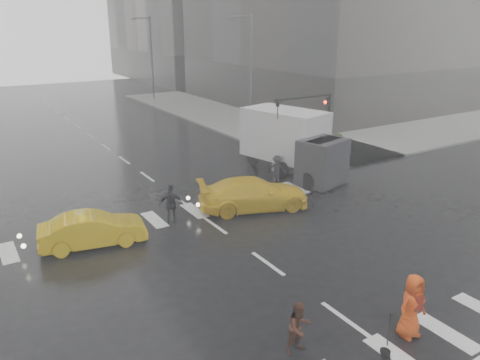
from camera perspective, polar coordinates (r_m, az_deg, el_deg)
ground at (r=17.50m, az=3.41°, el=-10.13°), size 120.00×120.00×0.00m
sidewalk_ne at (r=42.15m, az=11.41°, el=6.93°), size 35.00×35.00×0.15m
road_markings at (r=17.50m, az=3.41°, el=-10.11°), size 18.00×48.00×0.01m
traffic_signal_pole at (r=27.72m, az=9.25°, el=7.64°), size 4.45×0.42×4.50m
street_lamp_near at (r=36.50m, az=1.12°, el=13.25°), size 2.15×0.22×9.00m
street_lamp_far at (r=54.31m, az=-10.88°, el=14.73°), size 2.15×0.22×9.00m
planter_west at (r=27.14m, az=5.53°, el=2.70°), size 1.10×1.10×1.80m
planter_mid at (r=28.36m, az=8.75°, el=3.27°), size 1.10×1.10×1.80m
planter_east at (r=29.67m, az=11.70°, el=3.79°), size 1.10×1.10×1.80m
pedestrian_black at (r=11.52m, az=17.65°, el=-18.24°), size 1.00×1.02×2.43m
pedestrian_brown at (r=13.09m, az=7.22°, el=-17.43°), size 0.73×0.58×1.49m
pedestrian_orange at (r=14.27m, az=20.22°, el=-14.22°), size 0.94×0.62×1.90m
pedestrian_far_a at (r=20.61m, az=-8.37°, el=-2.96°), size 1.22×1.03×1.79m
pedestrian_far_b at (r=25.85m, az=4.52°, el=1.39°), size 1.08×1.06×1.51m
taxi_mid at (r=19.39m, az=-17.50°, el=-5.80°), size 4.28×2.15×1.35m
taxi_rear at (r=22.03m, az=1.68°, el=-1.68°), size 5.02×3.42×1.51m
box_truck at (r=27.09m, az=6.61°, el=4.69°), size 2.54×6.78×3.60m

